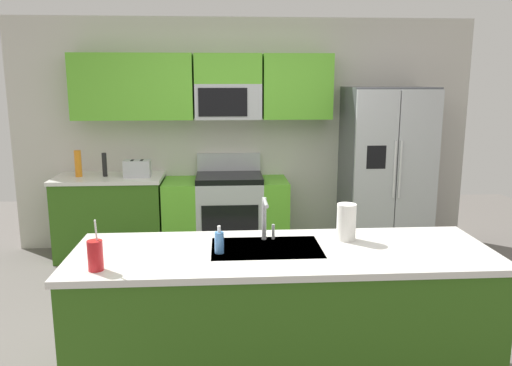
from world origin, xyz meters
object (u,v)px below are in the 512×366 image
pepper_mill (105,165)px  sink_faucet (265,216)px  toaster (137,169)px  soap_dispenser (219,242)px  paper_towel_roll (346,222)px  drink_cup_red (95,255)px  bottle_orange (78,163)px  range_oven (226,215)px  refrigerator (385,172)px

pepper_mill → sink_faucet: sink_faucet is taller
toaster → soap_dispenser: 2.66m
paper_towel_roll → drink_cup_red: bearing=-163.6°
bottle_orange → drink_cup_red: 2.93m
range_oven → refrigerator: 1.83m
refrigerator → soap_dispenser: size_ratio=10.88×
drink_cup_red → range_oven: bearing=75.4°
drink_cup_red → sink_faucet: bearing=25.3°
toaster → bottle_orange: bearing=175.1°
range_oven → sink_faucet: sink_faucet is taller
paper_towel_roll → bottle_orange: bearing=134.8°
bottle_orange → paper_towel_roll: 3.33m
drink_cup_red → soap_dispenser: size_ratio=1.70×
bottle_orange → paper_towel_roll: size_ratio=1.19×
sink_faucet → soap_dispenser: bearing=-143.2°
refrigerator → toaster: (-2.71, 0.02, 0.07)m
refrigerator → pepper_mill: size_ratio=7.24×
toaster → sink_faucet: (1.19, -2.29, 0.08)m
range_oven → pepper_mill: bearing=-179.9°
toaster → pepper_mill: pepper_mill is taller
refrigerator → pepper_mill: (-3.07, 0.07, 0.10)m
drink_cup_red → soap_dispenser: bearing=19.4°
drink_cup_red → pepper_mill: bearing=101.6°
bottle_orange → soap_dispenser: (1.52, -2.56, -0.07)m
pepper_mill → drink_cup_red: (0.57, -2.79, -0.04)m
soap_dispenser → sink_faucet: bearing=36.8°
refrigerator → pepper_mill: 3.07m
toaster → bottle_orange: 0.64m
refrigerator → sink_faucet: size_ratio=6.56×
drink_cup_red → bottle_orange: bearing=106.9°
range_oven → soap_dispenser: 2.61m
refrigerator → soap_dispenser: refrigerator is taller
refrigerator → soap_dispenser: (-1.82, -2.49, 0.04)m
range_oven → drink_cup_red: bearing=-104.6°
range_oven → toaster: (-0.95, -0.05, 0.55)m
refrigerator → bottle_orange: refrigerator is taller
range_oven → bottle_orange: bottle_orange is taller
range_oven → soap_dispenser: size_ratio=8.00×
refrigerator → bottle_orange: bearing=178.7°
toaster → drink_cup_red: bearing=-85.5°
pepper_mill → range_oven: bearing=0.1°
drink_cup_red → soap_dispenser: (0.67, 0.24, -0.02)m
bottle_orange → refrigerator: bearing=-1.3°
pepper_mill → paper_towel_roll: 3.13m
range_oven → paper_towel_roll: size_ratio=5.67×
refrigerator → drink_cup_red: (-2.49, -2.73, 0.06)m
sink_faucet → paper_towel_roll: 0.53m
pepper_mill → bottle_orange: 0.28m
refrigerator → paper_towel_roll: bearing=-113.6°
refrigerator → drink_cup_red: bearing=-132.5°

